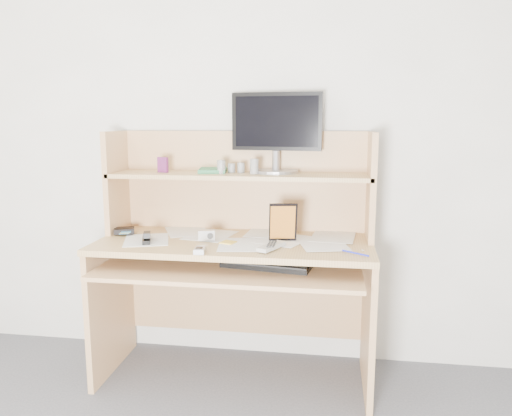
# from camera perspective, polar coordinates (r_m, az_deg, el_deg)

# --- Properties ---
(back_wall) EXTENTS (3.60, 0.04, 2.50)m
(back_wall) POSITION_cam_1_polar(r_m,az_deg,el_deg) (2.80, -1.31, 7.78)
(back_wall) COLOR silver
(back_wall) RESTS_ON floor
(desk) EXTENTS (1.40, 0.70, 1.30)m
(desk) POSITION_cam_1_polar(r_m,az_deg,el_deg) (2.65, -2.16, -4.53)
(desk) COLOR tan
(desk) RESTS_ON floor
(paper_clutter) EXTENTS (1.32, 0.54, 0.01)m
(paper_clutter) POSITION_cam_1_polar(r_m,az_deg,el_deg) (2.55, -2.50, -3.70)
(paper_clutter) COLOR white
(paper_clutter) RESTS_ON desk
(keyboard) EXTENTS (0.45, 0.22, 0.03)m
(keyboard) POSITION_cam_1_polar(r_m,az_deg,el_deg) (2.45, 1.22, -6.44)
(keyboard) COLOR black
(keyboard) RESTS_ON desk
(tv_remote) EXTENTS (0.13, 0.19, 0.02)m
(tv_remote) POSITION_cam_1_polar(r_m,az_deg,el_deg) (2.38, 1.80, -4.41)
(tv_remote) COLOR #A5A6A0
(tv_remote) RESTS_ON paper_clutter
(flip_phone) EXTENTS (0.06, 0.10, 0.02)m
(flip_phone) POSITION_cam_1_polar(r_m,az_deg,el_deg) (2.33, -6.43, -4.70)
(flip_phone) COLOR #B1B1B3
(flip_phone) RESTS_ON paper_clutter
(stapler) EXTENTS (0.08, 0.15, 0.04)m
(stapler) POSITION_cam_1_polar(r_m,az_deg,el_deg) (2.58, -12.43, -3.21)
(stapler) COLOR black
(stapler) RESTS_ON paper_clutter
(wallet) EXTENTS (0.13, 0.12, 0.03)m
(wallet) POSITION_cam_1_polar(r_m,az_deg,el_deg) (2.79, -14.83, -2.49)
(wallet) COLOR black
(wallet) RESTS_ON paper_clutter
(sticky_note_pad) EXTENTS (0.08, 0.08, 0.01)m
(sticky_note_pad) POSITION_cam_1_polar(r_m,az_deg,el_deg) (2.50, -3.20, -3.97)
(sticky_note_pad) COLOR gold
(sticky_note_pad) RESTS_ON desk
(digital_camera) EXTENTS (0.09, 0.05, 0.05)m
(digital_camera) POSITION_cam_1_polar(r_m,az_deg,el_deg) (2.55, -5.68, -3.12)
(digital_camera) COLOR #B2B2B4
(digital_camera) RESTS_ON paper_clutter
(game_case) EXTENTS (0.14, 0.04, 0.20)m
(game_case) POSITION_cam_1_polar(r_m,az_deg,el_deg) (2.50, 3.10, -1.63)
(game_case) COLOR black
(game_case) RESTS_ON paper_clutter
(blue_pen) EXTENTS (0.12, 0.09, 0.01)m
(blue_pen) POSITION_cam_1_polar(r_m,az_deg,el_deg) (2.32, 11.30, -5.08)
(blue_pen) COLOR #1822B9
(blue_pen) RESTS_ON paper_clutter
(card_box) EXTENTS (0.06, 0.03, 0.08)m
(card_box) POSITION_cam_1_polar(r_m,az_deg,el_deg) (2.73, -10.60, 4.87)
(card_box) COLOR maroon
(card_box) RESTS_ON desk
(shelf_book) EXTENTS (0.17, 0.22, 0.02)m
(shelf_book) POSITION_cam_1_polar(r_m,az_deg,el_deg) (2.71, -4.97, 4.31)
(shelf_book) COLOR #378B5A
(shelf_book) RESTS_ON desk
(chip_stack_a) EXTENTS (0.04, 0.04, 0.05)m
(chip_stack_a) POSITION_cam_1_polar(r_m,az_deg,el_deg) (2.67, -1.72, 4.62)
(chip_stack_a) COLOR black
(chip_stack_a) RESTS_ON desk
(chip_stack_b) EXTENTS (0.05, 0.05, 0.07)m
(chip_stack_b) POSITION_cam_1_polar(r_m,az_deg,el_deg) (2.63, -3.99, 4.70)
(chip_stack_b) COLOR white
(chip_stack_b) RESTS_ON desk
(chip_stack_c) EXTENTS (0.04, 0.04, 0.05)m
(chip_stack_c) POSITION_cam_1_polar(r_m,az_deg,el_deg) (2.67, -2.80, 4.58)
(chip_stack_c) COLOR black
(chip_stack_c) RESTS_ON desk
(chip_stack_d) EXTENTS (0.06, 0.06, 0.08)m
(chip_stack_d) POSITION_cam_1_polar(r_m,az_deg,el_deg) (2.60, -0.21, 4.77)
(chip_stack_d) COLOR white
(chip_stack_d) RESTS_ON desk
(monitor) EXTENTS (0.49, 0.24, 0.42)m
(monitor) POSITION_cam_1_polar(r_m,az_deg,el_deg) (2.68, 2.33, 8.89)
(monitor) COLOR #9A999D
(monitor) RESTS_ON desk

